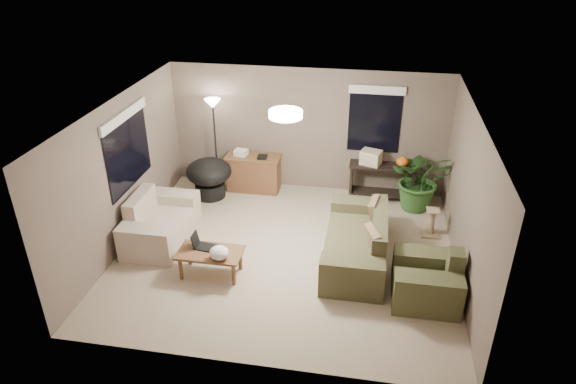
% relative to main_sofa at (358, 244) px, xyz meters
% --- Properties ---
extents(room_shell, '(5.50, 5.50, 5.50)m').
position_rel_main_sofa_xyz_m(room_shell, '(-1.18, -0.03, 0.96)').
color(room_shell, tan).
rests_on(room_shell, ground).
extents(main_sofa, '(0.95, 2.20, 0.85)m').
position_rel_main_sofa_xyz_m(main_sofa, '(0.00, 0.00, 0.00)').
color(main_sofa, brown).
rests_on(main_sofa, ground).
extents(throw_pillows, '(0.38, 1.39, 0.47)m').
position_rel_main_sofa_xyz_m(throw_pillows, '(0.26, -0.00, 0.36)').
color(throw_pillows, '#8C7251').
rests_on(throw_pillows, main_sofa).
extents(loveseat, '(0.90, 1.60, 0.85)m').
position_rel_main_sofa_xyz_m(loveseat, '(-3.42, 0.03, 0.00)').
color(loveseat, beige).
rests_on(loveseat, ground).
extents(armchair, '(0.95, 1.00, 0.85)m').
position_rel_main_sofa_xyz_m(armchair, '(1.04, -0.81, 0.00)').
color(armchair, '#444429').
rests_on(armchair, ground).
extents(coffee_table, '(1.00, 0.55, 0.42)m').
position_rel_main_sofa_xyz_m(coffee_table, '(-2.24, -0.80, 0.06)').
color(coffee_table, brown).
rests_on(coffee_table, ground).
extents(laptop, '(0.38, 0.27, 0.24)m').
position_rel_main_sofa_xyz_m(laptop, '(-2.41, -0.70, 0.19)').
color(laptop, black).
rests_on(laptop, coffee_table).
extents(plastic_bag, '(0.32, 0.29, 0.21)m').
position_rel_main_sofa_xyz_m(plastic_bag, '(-2.04, -0.95, 0.23)').
color(plastic_bag, white).
rests_on(plastic_bag, coffee_table).
extents(desk, '(1.10, 0.50, 0.75)m').
position_rel_main_sofa_xyz_m(desk, '(-2.24, 2.15, 0.08)').
color(desk, brown).
rests_on(desk, ground).
extents(desk_papers, '(0.68, 0.28, 0.12)m').
position_rel_main_sofa_xyz_m(desk_papers, '(-2.39, 2.14, 0.51)').
color(desk_papers, silver).
rests_on(desk_papers, desk).
extents(console_table, '(1.30, 0.40, 0.75)m').
position_rel_main_sofa_xyz_m(console_table, '(0.35, 2.16, 0.14)').
color(console_table, black).
rests_on(console_table, ground).
extents(pumpkin, '(0.26, 0.26, 0.19)m').
position_rel_main_sofa_xyz_m(pumpkin, '(0.70, 2.16, 0.55)').
color(pumpkin, orange).
rests_on(pumpkin, console_table).
extents(cardboard_box, '(0.45, 0.39, 0.28)m').
position_rel_main_sofa_xyz_m(cardboard_box, '(0.10, 2.16, 0.60)').
color(cardboard_box, beige).
rests_on(cardboard_box, console_table).
extents(papasan_chair, '(1.17, 1.17, 0.80)m').
position_rel_main_sofa_xyz_m(papasan_chair, '(-3.04, 1.70, 0.17)').
color(papasan_chair, black).
rests_on(papasan_chair, ground).
extents(floor_lamp, '(0.32, 0.32, 1.91)m').
position_rel_main_sofa_xyz_m(floor_lamp, '(-2.99, 2.10, 1.30)').
color(floor_lamp, black).
rests_on(floor_lamp, ground).
extents(ceiling_fixture, '(0.50, 0.50, 0.10)m').
position_rel_main_sofa_xyz_m(ceiling_fixture, '(-1.18, -0.03, 2.15)').
color(ceiling_fixture, white).
rests_on(ceiling_fixture, room_shell).
extents(houseplant, '(1.11, 1.24, 0.96)m').
position_rel_main_sofa_xyz_m(houseplant, '(1.06, 1.93, 0.19)').
color(houseplant, '#2D5923').
rests_on(houseplant, ground).
extents(cat_scratching_post, '(0.32, 0.32, 0.50)m').
position_rel_main_sofa_xyz_m(cat_scratching_post, '(1.24, 0.98, -0.08)').
color(cat_scratching_post, tan).
rests_on(cat_scratching_post, ground).
extents(window_left, '(0.05, 1.56, 1.33)m').
position_rel_main_sofa_xyz_m(window_left, '(-3.91, 0.27, 1.49)').
color(window_left, black).
rests_on(window_left, room_shell).
extents(window_back, '(1.06, 0.05, 1.33)m').
position_rel_main_sofa_xyz_m(window_back, '(0.12, 2.45, 1.49)').
color(window_back, black).
rests_on(window_back, room_shell).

